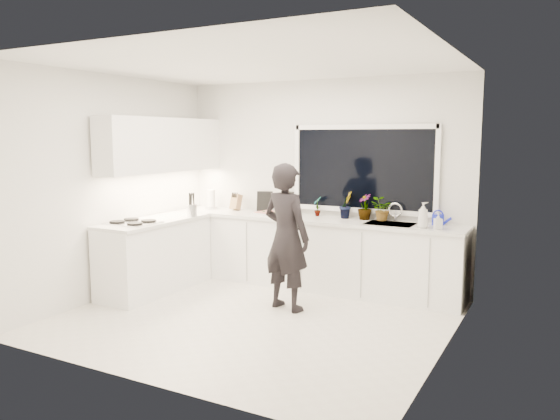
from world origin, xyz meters
The scene contains 25 objects.
floor centered at (0.00, 0.00, -0.01)m, with size 4.00×3.50×0.02m, color beige.
wall_back centered at (0.00, 1.76, 1.35)m, with size 4.00×0.02×2.70m, color white.
wall_left centered at (-2.01, 0.00, 1.35)m, with size 0.02×3.50×2.70m, color white.
wall_right centered at (2.01, 0.00, 1.35)m, with size 0.02×3.50×2.70m, color white.
ceiling centered at (0.00, 0.00, 2.71)m, with size 4.00×3.50×0.02m, color white.
window centered at (0.60, 1.73, 1.55)m, with size 1.80×0.02×1.00m, color black.
base_cabinets_back centered at (0.00, 1.45, 0.44)m, with size 3.92×0.58×0.88m, color white.
base_cabinets_left centered at (-1.67, 0.35, 0.44)m, with size 0.58×1.60×0.88m, color white.
countertop_back centered at (0.00, 1.44, 0.90)m, with size 3.94×0.62×0.04m, color silver.
countertop_left centered at (-1.67, 0.35, 0.90)m, with size 0.62×1.60×0.04m, color silver.
upper_cabinets centered at (-1.79, 0.70, 1.85)m, with size 0.34×2.10×0.70m, color white.
sink centered at (1.05, 1.45, 0.87)m, with size 0.58×0.42×0.14m, color silver.
faucet centered at (1.05, 1.65, 1.03)m, with size 0.03×0.03×0.22m, color silver.
stovetop centered at (-1.69, 0.00, 0.94)m, with size 0.56×0.48×0.03m, color black.
person centered at (0.15, 0.48, 0.84)m, with size 0.61×0.40×1.67m, color black.
pizza_tray centered at (-0.54, 1.42, 0.94)m, with size 0.46×0.34×0.03m, color silver.
pizza centered at (-0.54, 1.42, 0.95)m, with size 0.42×0.30×0.01m, color red.
watering_can centered at (1.58, 1.61, 0.98)m, with size 0.14×0.14×0.13m, color #141FC4.
paper_towel_roll centered at (-1.63, 1.55, 1.05)m, with size 0.11×0.11×0.26m, color silver.
knife_block centered at (-1.24, 1.59, 1.03)m, with size 0.13×0.10×0.22m, color #996047.
utensil_crock centered at (-1.41, 0.80, 1.00)m, with size 0.13×0.13×0.16m, color #ACACB0.
picture_frame_large centered at (-0.83, 1.69, 1.06)m, with size 0.22×0.02×0.28m, color black.
picture_frame_small centered at (-0.49, 1.69, 1.07)m, with size 0.25×0.02×0.30m, color black.
herb_plants centered at (0.65, 1.61, 1.07)m, with size 1.09×0.28×0.34m.
soap_bottles centered at (1.52, 1.30, 1.06)m, with size 0.31×0.16×0.30m.
Camera 1 is at (2.94, -4.89, 1.96)m, focal length 35.00 mm.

